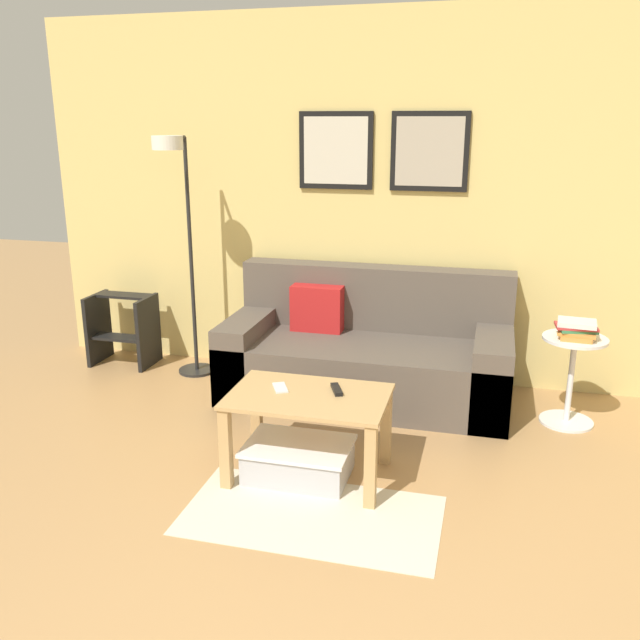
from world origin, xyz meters
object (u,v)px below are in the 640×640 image
storage_bin (299,460)px  book_stack (577,329)px  coffee_table (308,412)px  cell_phone (280,388)px  side_table (571,372)px  couch (366,355)px  floor_lamp (180,222)px  remote_control (337,389)px  step_stool (123,327)px

storage_bin → book_stack: 1.85m
coffee_table → cell_phone: (-0.17, 0.05, 0.10)m
book_stack → side_table: bearing=89.8°
coffee_table → side_table: side_table is taller
couch → side_table: (1.31, -0.13, 0.05)m
couch → floor_lamp: (-1.32, -0.03, 0.86)m
couch → remote_control: couch is taller
book_stack → remote_control: size_ratio=1.66×
coffee_table → storage_bin: size_ratio=1.48×
storage_bin → floor_lamp: 1.97m
coffee_table → step_stool: (-1.85, 1.31, -0.07)m
couch → step_stool: bearing=175.7°
floor_lamp → book_stack: size_ratio=6.95×
coffee_table → book_stack: 1.74m
storage_bin → side_table: size_ratio=0.99×
book_stack → storage_bin: bearing=-144.2°
side_table → book_stack: book_stack is taller
storage_bin → book_stack: (1.44, 1.04, 0.53)m
storage_bin → side_table: 1.81m
couch → floor_lamp: bearing=-178.6°
floor_lamp → couch: bearing=1.4°
side_table → book_stack: bearing=-90.2°
floor_lamp → step_stool: (-0.62, 0.18, -0.86)m
floor_lamp → cell_phone: (1.06, -1.09, -0.69)m
remote_control → book_stack: bearing=12.9°
side_table → couch: bearing=174.2°
coffee_table → floor_lamp: size_ratio=0.48×
couch → coffee_table: 1.17m
book_stack → remote_control: book_stack is taller
couch → cell_phone: size_ratio=13.58×
couch → storage_bin: 1.22m
couch → step_stool: size_ratio=3.52×
couch → floor_lamp: 1.58m
storage_bin → remote_control: (0.18, 0.11, 0.38)m
coffee_table → floor_lamp: floor_lamp is taller
side_table → remote_control: 1.59m
step_stool → storage_bin: bearing=-36.6°
side_table → step_stool: size_ratio=1.04×
book_stack → step_stool: (-3.25, 0.30, -0.33)m
remote_control → step_stool: step_stool is taller
book_stack → step_stool: bearing=174.7°
storage_bin → remote_control: size_ratio=3.71×
floor_lamp → cell_phone: floor_lamp is taller
coffee_table → storage_bin: 0.27m
coffee_table → step_stool: step_stool is taller
floor_lamp → storage_bin: bearing=-44.5°
couch → floor_lamp: size_ratio=1.10×
couch → book_stack: bearing=-6.9°
couch → step_stool: (-1.94, 0.14, 0.00)m
couch → storage_bin: couch is taller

